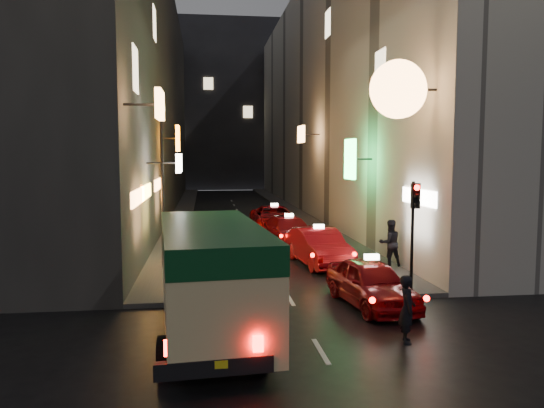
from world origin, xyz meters
name	(u,v)px	position (x,y,z in m)	size (l,w,h in m)	color
building_left	(132,95)	(-8.00, 33.99, 9.00)	(7.43, 52.00, 18.00)	#3D3A38
building_right	(338,98)	(8.00, 33.99, 9.00)	(8.25, 52.00, 18.00)	#A7A199
building_far	(223,107)	(0.00, 66.00, 11.00)	(30.00, 10.00, 22.00)	#303135
sidewalk_left	(184,212)	(-4.25, 34.00, 0.07)	(1.50, 52.00, 0.15)	#464441
sidewalk_right	(291,210)	(4.25, 34.00, 0.07)	(1.50, 52.00, 0.15)	#464441
minibus	(211,267)	(-2.46, 5.21, 1.77)	(2.84, 6.70, 2.81)	beige
taxi_near	(371,279)	(2.28, 7.43, 0.81)	(2.73, 5.31, 1.79)	maroon
taxi_second	(319,244)	(1.99, 13.40, 0.88)	(2.94, 5.76, 1.92)	maroon
taxi_third	(289,229)	(1.53, 18.20, 0.84)	(2.86, 5.49, 1.84)	maroon
taxi_far	(274,217)	(1.43, 23.00, 0.88)	(2.33, 5.55, 1.93)	maroon
pedestrian_crossing	(407,304)	(2.17, 4.33, 0.93)	(0.61, 0.39, 1.86)	black
pedestrian_sidewalk	(390,240)	(4.57, 12.21, 1.18)	(0.78, 0.49, 2.07)	black
traffic_light	(414,212)	(4.00, 8.47, 2.69)	(0.26, 0.43, 3.50)	black
lamp_post	(162,175)	(-4.20, 13.00, 3.72)	(0.28, 0.28, 6.22)	black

